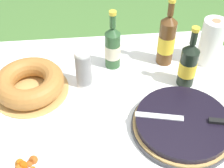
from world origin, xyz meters
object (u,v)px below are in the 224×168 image
Objects in this scene: cup_stack at (84,68)px; juice_bottle_red at (189,64)px; paper_towel_roll at (212,42)px; serving_knife at (192,119)px; cider_bottle_green at (114,47)px; bundt_cake at (30,83)px; cider_bottle_amber at (168,40)px; berry_tart at (183,124)px.

cup_stack is 0.63× the size of juice_bottle_red.
paper_towel_roll is at bearing 9.96° from cup_stack.
serving_knife is 0.47m from paper_towel_roll.
paper_towel_roll is (0.21, 0.42, 0.05)m from serving_knife.
cider_bottle_green is 1.27× the size of paper_towel_roll.
bundt_cake reaches higher than serving_knife.
cider_bottle_amber reaches higher than serving_knife.
cider_bottle_amber is (-0.01, 0.44, 0.07)m from serving_knife.
serving_knife is 1.56× the size of paper_towel_roll.
bundt_cake is at bearing 155.70° from berry_tart.
serving_knife is at bearing -116.49° from paper_towel_roll.
juice_bottle_red is (0.32, -0.16, -0.00)m from cider_bottle_green.
berry_tart is 1.10× the size of serving_knife.
cider_bottle_green is at bearing 118.89° from berry_tart.
bundt_cake is (-0.65, 0.29, -0.02)m from serving_knife.
cider_bottle_amber is at bearing 110.42° from juice_bottle_red.
cup_stack is 0.19m from cider_bottle_green.
cup_stack is at bearing -24.25° from serving_knife.
cup_stack is at bearing -162.22° from cider_bottle_amber.
juice_bottle_red is (0.06, -0.17, -0.02)m from cider_bottle_amber.
cider_bottle_amber is (0.26, 0.00, 0.02)m from cider_bottle_green.
berry_tart is at bearing -93.03° from cider_bottle_amber.
cider_bottle_amber reaches higher than paper_towel_roll.
serving_knife is 1.09× the size of bundt_cake.
berry_tart is 1.18× the size of cider_bottle_amber.
paper_towel_roll is at bearing -5.54° from cider_bottle_amber.
cider_bottle_green is 0.26m from cider_bottle_amber.
cider_bottle_amber is at bearing -76.30° from serving_knife.
cup_stack is at bearing 5.11° from bundt_cake.
juice_bottle_red is at bearing 72.28° from berry_tart.
cup_stack is at bearing 141.37° from berry_tart.
cup_stack is at bearing -170.04° from paper_towel_roll.
cider_bottle_amber reaches higher than cider_bottle_green.
serving_knife is 1.23× the size of juice_bottle_red.
paper_towel_roll is at bearing 8.60° from bundt_cake.
cup_stack is (-0.41, 0.31, 0.03)m from serving_knife.
cider_bottle_green is at bearing 177.99° from paper_towel_roll.
paper_towel_roll reaches higher than cup_stack.
paper_towel_roll is (0.15, 0.15, 0.01)m from juice_bottle_red.
cider_bottle_green is (0.14, 0.12, 0.02)m from cup_stack.
berry_tart is 0.68m from bundt_cake.
juice_bottle_red is (0.06, 0.27, 0.05)m from serving_knife.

